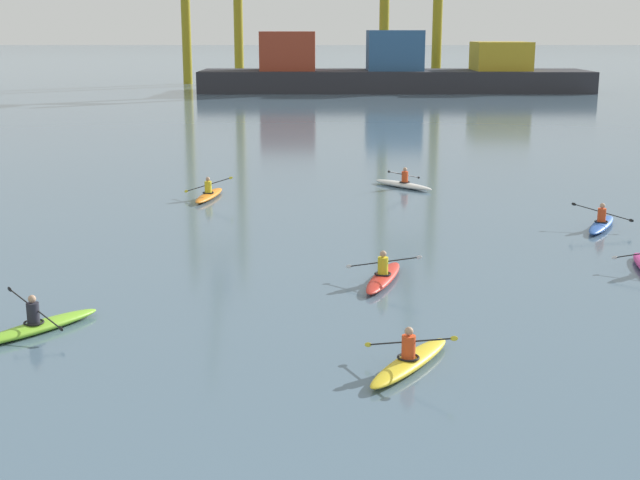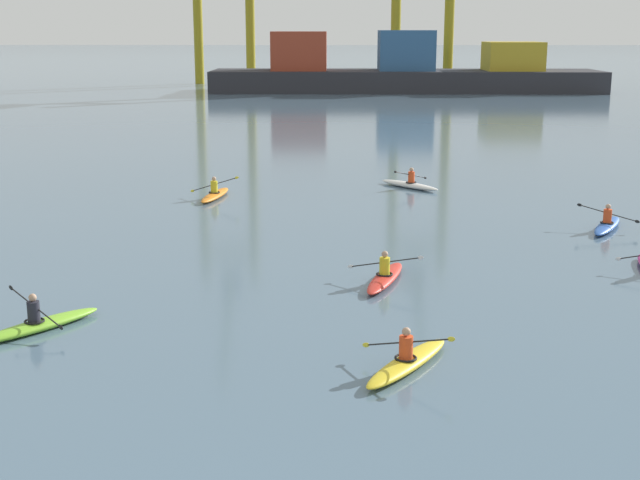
% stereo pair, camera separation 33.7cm
% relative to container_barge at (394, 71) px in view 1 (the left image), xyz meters
% --- Properties ---
extents(container_barge, '(44.95, 9.49, 6.97)m').
position_rel_container_barge_xyz_m(container_barge, '(0.00, 0.00, 0.00)').
color(container_barge, '#28282D').
rests_on(container_barge, ground).
extents(kayak_orange, '(2.18, 3.45, 1.01)m').
position_rel_container_barge_xyz_m(kayak_orange, '(-13.04, -66.41, -2.13)').
color(kayak_orange, orange).
rests_on(kayak_orange, ground).
extents(kayak_red, '(2.16, 3.43, 0.95)m').
position_rel_container_barge_xyz_m(kayak_red, '(-6.43, -79.18, -2.13)').
color(kayak_red, red).
rests_on(kayak_red, ground).
extents(kayak_lime, '(2.59, 3.03, 0.97)m').
position_rel_container_barge_xyz_m(kayak_lime, '(-15.06, -83.47, -2.13)').
color(kayak_lime, '#7ABC2D').
rests_on(kayak_lime, ground).
extents(kayak_yellow, '(2.33, 3.19, 0.96)m').
position_rel_container_barge_xyz_m(kayak_yellow, '(-6.32, -85.74, -2.13)').
color(kayak_yellow, yellow).
rests_on(kayak_yellow, ground).
extents(kayak_blue, '(2.12, 3.29, 0.95)m').
position_rel_container_barge_xyz_m(kayak_blue, '(2.05, -72.21, -2.13)').
color(kayak_blue, '#2856B2').
rests_on(kayak_blue, ground).
extents(kayak_white, '(2.75, 2.90, 0.95)m').
position_rel_container_barge_xyz_m(kayak_white, '(-4.43, -63.78, -2.13)').
color(kayak_white, silver).
rests_on(kayak_white, ground).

